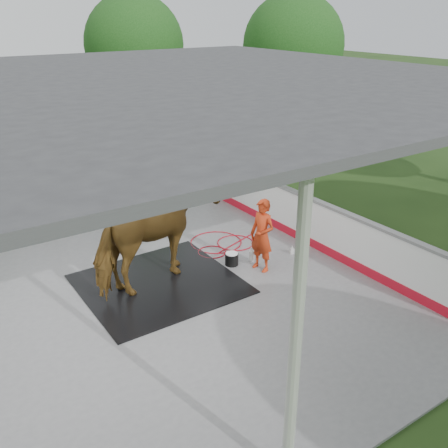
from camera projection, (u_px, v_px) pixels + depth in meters
ground at (125, 302)px, 9.50m from camera, size 100.00×100.00×0.00m
concrete_slab at (125, 300)px, 9.50m from camera, size 12.00×10.00×0.05m
pavilion_structure at (105, 89)px, 7.93m from camera, size 12.60×10.60×4.05m
dasher_board at (306, 220)px, 11.63m from camera, size 0.16×8.00×1.15m
tree_belt at (103, 91)px, 8.84m from camera, size 28.00×28.00×5.80m
rubber_mat at (159, 284)px, 10.01m from camera, size 2.97×2.78×0.02m
horse at (156, 234)px, 9.57m from camera, size 2.77×1.81×2.16m
handler at (262, 235)px, 10.29m from camera, size 0.48×0.63×1.56m
wash_bucket at (232, 259)px, 10.73m from camera, size 0.29×0.29×0.27m
soap_bottle_a at (251, 254)px, 10.86m from camera, size 0.14×0.14×0.34m
soap_bottle_b at (292, 250)px, 11.22m from camera, size 0.12×0.12×0.20m
hose_coil at (221, 244)px, 11.70m from camera, size 1.75×1.33×0.02m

